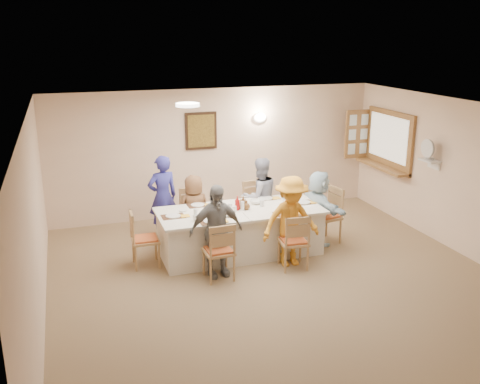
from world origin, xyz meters
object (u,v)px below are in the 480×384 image
object	(u,v)px
diner_right_end	(319,208)
condiment_ketchup	(237,203)
chair_back_right	(257,208)
chair_front_right	(293,240)
chair_front_left	(219,250)
serving_hatch	(389,140)
diner_front_left	(216,231)
diner_back_right	(260,197)
diner_front_right	(291,221)
chair_left_end	(145,239)
diner_back_left	(194,210)
chair_right_end	(325,215)
desk_fan	(429,152)
caregiver	(163,197)
chair_back_left	(193,216)
dining_table	(240,231)

from	to	relation	value
diner_right_end	condiment_ketchup	size ratio (longest dim) A/B	5.54
chair_back_right	chair_front_right	world-z (taller)	chair_back_right
chair_back_right	chair_front_left	world-z (taller)	chair_back_right
serving_hatch	chair_front_right	bearing A→B (deg)	-147.11
diner_front_left	condiment_ketchup	xyz separation A→B (m)	(0.55, 0.68, 0.17)
diner_back_right	diner_front_right	size ratio (longest dim) A/B	0.99
chair_left_end	condiment_ketchup	bearing A→B (deg)	-88.61
serving_hatch	diner_back_left	world-z (taller)	serving_hatch
chair_right_end	diner_front_left	bearing A→B (deg)	-82.36
chair_left_end	desk_fan	bearing A→B (deg)	-92.48
chair_right_end	diner_back_right	xyz separation A→B (m)	(-0.95, 0.68, 0.22)
diner_front_right	desk_fan	bearing A→B (deg)	7.37
diner_back_right	condiment_ketchup	xyz separation A→B (m)	(-0.65, -0.68, 0.16)
serving_hatch	caregiver	distance (m)	4.53
diner_front_right	caregiver	bearing A→B (deg)	132.00
diner_back_left	diner_front_left	bearing A→B (deg)	79.79
chair_back_left	diner_right_end	world-z (taller)	diner_right_end
dining_table	chair_back_left	xyz separation A→B (m)	(-0.60, 0.80, 0.08)
diner_back_right	chair_left_end	bearing A→B (deg)	11.76
serving_hatch	dining_table	distance (m)	3.74
chair_front_right	chair_right_end	xyz separation A→B (m)	(0.95, 0.80, 0.04)
desk_fan	chair_back_left	xyz separation A→B (m)	(-3.91, 1.13, -1.09)
diner_back_right	serving_hatch	bearing A→B (deg)	-178.87
chair_front_right	diner_right_end	bearing A→B (deg)	-129.67
diner_back_left	chair_front_right	bearing A→B (deg)	118.83
serving_hatch	chair_front_right	world-z (taller)	serving_hatch
diner_front_left	chair_front_left	bearing A→B (deg)	-95.56
serving_hatch	diner_front_left	xyz separation A→B (m)	(-4.02, -1.70, -0.79)
chair_back_right	diner_front_left	size ratio (longest dim) A/B	0.67
chair_left_end	chair_back_left	bearing A→B (deg)	-48.52
diner_right_end	caregiver	size ratio (longest dim) A/B	0.87
diner_right_end	diner_back_left	bearing A→B (deg)	67.02
diner_front_left	caregiver	distance (m)	1.88
chair_back_right	diner_back_left	world-z (taller)	diner_back_left
dining_table	diner_back_right	world-z (taller)	diner_back_right
desk_fan	condiment_ketchup	size ratio (longest dim) A/B	1.29
chair_front_right	diner_back_right	size ratio (longest dim) A/B	0.63
diner_back_right	diner_back_left	bearing A→B (deg)	-5.79
serving_hatch	chair_back_left	bearing A→B (deg)	-176.84
chair_left_end	diner_back_right	xyz separation A→B (m)	(2.15, 0.68, 0.26)
chair_back_left	diner_back_left	bearing A→B (deg)	-86.72
chair_front_left	caregiver	distance (m)	2.02
dining_table	chair_front_right	bearing A→B (deg)	-53.13
chair_right_end	caregiver	world-z (taller)	caregiver
dining_table	diner_back_right	distance (m)	0.97
chair_back_left	diner_back_right	bearing A→B (deg)	-2.43
chair_left_end	diner_back_right	distance (m)	2.27
condiment_ketchup	chair_left_end	bearing A→B (deg)	-180.00
diner_front_left	desk_fan	bearing A→B (deg)	-0.41
chair_right_end	diner_right_end	xyz separation A→B (m)	(-0.13, 0.00, 0.16)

